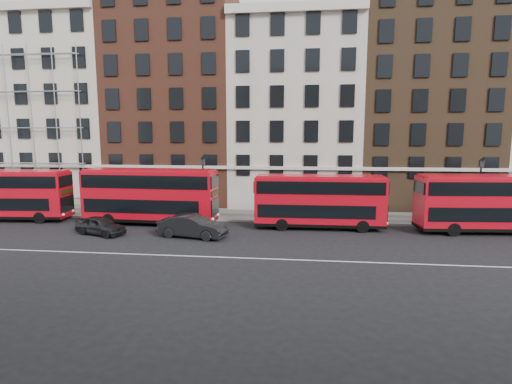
# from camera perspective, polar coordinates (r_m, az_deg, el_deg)

# --- Properties ---
(ground) EXTENTS (120.00, 120.00, 0.00)m
(ground) POSITION_cam_1_polar(r_m,az_deg,el_deg) (25.95, 4.64, -8.25)
(ground) COLOR black
(ground) RESTS_ON ground
(pavement) EXTENTS (80.00, 5.00, 0.15)m
(pavement) POSITION_cam_1_polar(r_m,az_deg,el_deg) (36.12, 5.20, -3.42)
(pavement) COLOR slate
(pavement) RESTS_ON ground
(kerb) EXTENTS (80.00, 0.30, 0.16)m
(kerb) POSITION_cam_1_polar(r_m,az_deg,el_deg) (33.68, 5.10, -4.27)
(kerb) COLOR gray
(kerb) RESTS_ON ground
(road_centre_line) EXTENTS (70.00, 0.12, 0.01)m
(road_centre_line) POSITION_cam_1_polar(r_m,az_deg,el_deg) (24.04, 4.47, -9.59)
(road_centre_line) COLOR white
(road_centre_line) RESTS_ON ground
(building_terrace) EXTENTS (64.00, 11.95, 22.00)m
(building_terrace) POSITION_cam_1_polar(r_m,az_deg,el_deg) (42.86, 5.21, 12.06)
(building_terrace) COLOR beige
(building_terrace) RESTS_ON ground
(bus_a) EXTENTS (10.46, 3.24, 4.33)m
(bus_a) POSITION_cam_1_polar(r_m,az_deg,el_deg) (40.17, -31.98, -0.22)
(bus_a) COLOR red
(bus_a) RESTS_ON ground
(bus_b) EXTENTS (10.95, 2.95, 4.57)m
(bus_b) POSITION_cam_1_polar(r_m,az_deg,el_deg) (33.78, -14.94, -0.39)
(bus_b) COLOR red
(bus_b) RESTS_ON ground
(bus_c) EXTENTS (10.08, 2.60, 4.22)m
(bus_c) POSITION_cam_1_polar(r_m,az_deg,el_deg) (31.51, 8.95, -1.16)
(bus_c) COLOR red
(bus_c) RESTS_ON ground
(bus_d) EXTENTS (10.56, 3.31, 4.37)m
(bus_d) POSITION_cam_1_polar(r_m,az_deg,el_deg) (34.40, 30.27, -1.27)
(bus_d) COLOR red
(bus_d) RESTS_ON ground
(car_rear) EXTENTS (4.32, 2.85, 1.37)m
(car_rear) POSITION_cam_1_polar(r_m,az_deg,el_deg) (31.73, -21.33, -4.47)
(car_rear) COLOR black
(car_rear) RESTS_ON ground
(car_front) EXTENTS (5.20, 2.61, 1.64)m
(car_front) POSITION_cam_1_polar(r_m,az_deg,el_deg) (29.13, -9.07, -4.83)
(car_front) COLOR black
(car_front) RESTS_ON ground
(lamp_post_left) EXTENTS (0.44, 0.44, 5.33)m
(lamp_post_left) POSITION_cam_1_polar(r_m,az_deg,el_deg) (35.18, -7.55, 1.19)
(lamp_post_left) COLOR black
(lamp_post_left) RESTS_ON pavement
(lamp_post_right) EXTENTS (0.44, 0.44, 5.33)m
(lamp_post_right) POSITION_cam_1_polar(r_m,az_deg,el_deg) (37.05, 29.30, 0.55)
(lamp_post_right) COLOR black
(lamp_post_right) RESTS_ON pavement
(iron_railings) EXTENTS (6.60, 0.06, 1.00)m
(iron_railings) POSITION_cam_1_polar(r_m,az_deg,el_deg) (38.17, 5.29, -1.91)
(iron_railings) COLOR black
(iron_railings) RESTS_ON pavement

